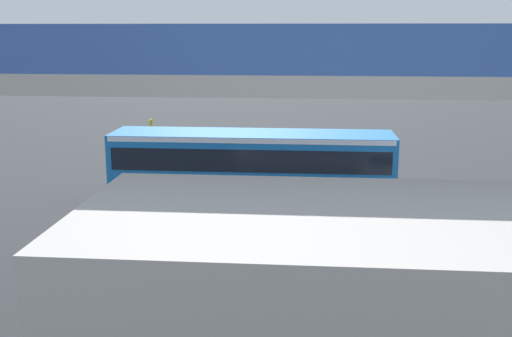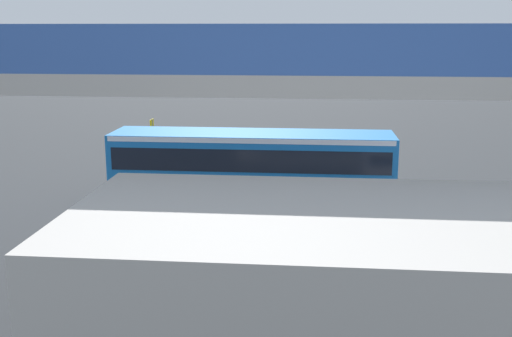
% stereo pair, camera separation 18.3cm
% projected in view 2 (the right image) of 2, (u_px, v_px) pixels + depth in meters
% --- Properties ---
extents(ground, '(80.00, 80.00, 0.00)m').
position_uv_depth(ground, '(249.00, 198.00, 26.84)').
color(ground, '#2D3033').
extents(city_bus, '(11.54, 2.85, 3.15)m').
position_uv_depth(city_bus, '(252.00, 163.00, 25.10)').
color(city_bus, '#196BB7').
rests_on(city_bus, ground).
extents(parked_van, '(4.80, 2.17, 2.05)m').
position_uv_depth(parked_van, '(468.00, 237.00, 18.23)').
color(parked_van, '#B7BCC6').
rests_on(parked_van, ground).
extents(pedestrian, '(0.38, 0.38, 1.79)m').
position_uv_depth(pedestrian, '(123.00, 156.00, 31.43)').
color(pedestrian, '#2D2D38').
rests_on(pedestrian, ground).
extents(traffic_sign, '(0.08, 0.60, 2.80)m').
position_uv_depth(traffic_sign, '(152.00, 137.00, 31.19)').
color(traffic_sign, slate).
rests_on(traffic_sign, ground).
extents(lane_dash_leftmost, '(2.00, 0.20, 0.01)m').
position_uv_depth(lane_dash_leftmost, '(338.00, 183.00, 29.49)').
color(lane_dash_leftmost, silver).
rests_on(lane_dash_leftmost, ground).
extents(lane_dash_left, '(2.00, 0.20, 0.01)m').
position_uv_depth(lane_dash_left, '(256.00, 181.00, 29.86)').
color(lane_dash_left, silver).
rests_on(lane_dash_left, ground).
extents(lane_dash_centre, '(2.00, 0.20, 0.01)m').
position_uv_depth(lane_dash_centre, '(176.00, 179.00, 30.23)').
color(lane_dash_centre, silver).
rests_on(lane_dash_centre, ground).
extents(pedestrian_overpass, '(29.44, 2.60, 7.36)m').
position_uv_depth(pedestrian_overpass, '(201.00, 101.00, 14.82)').
color(pedestrian_overpass, '#B2ADA5').
rests_on(pedestrian_overpass, ground).
extents(station_building, '(9.00, 5.04, 4.20)m').
position_uv_depth(station_building, '(326.00, 324.00, 10.87)').
color(station_building, '#B2ADA5').
rests_on(station_building, ground).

